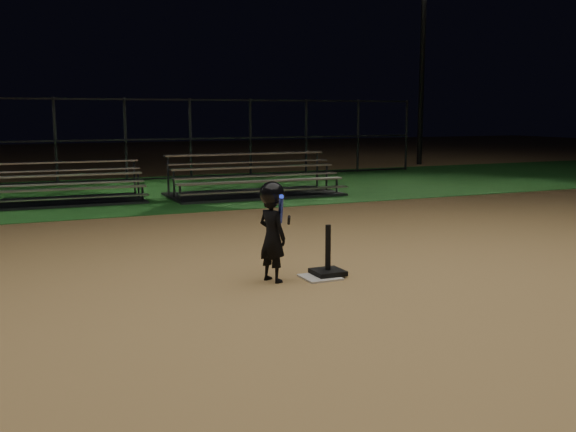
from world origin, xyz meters
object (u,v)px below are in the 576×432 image
object	(u,v)px
batting_tee	(328,266)
home_plate	(320,277)
bleacher_right	(254,187)
light_pole_right	(424,38)
child_batter	(272,229)
bleacher_left	(59,195)

from	to	relation	value
batting_tee	home_plate	bearing A→B (deg)	-158.62
bleacher_right	light_pole_right	bearing A→B (deg)	35.84
bleacher_right	home_plate	bearing A→B (deg)	-104.58
child_batter	bleacher_left	bearing A→B (deg)	-11.12
bleacher_left	batting_tee	bearing A→B (deg)	-72.52
batting_tee	bleacher_left	bearing A→B (deg)	106.07
home_plate	bleacher_right	world-z (taller)	bleacher_right
home_plate	bleacher_right	size ratio (longest dim) A/B	0.11
bleacher_left	light_pole_right	xyz separation A→B (m)	(14.34, 6.30, 4.76)
child_batter	light_pole_right	size ratio (longest dim) A/B	0.15
light_pole_right	bleacher_left	bearing A→B (deg)	-156.28
batting_tee	light_pole_right	bearing A→B (deg)	51.45
bleacher_right	light_pole_right	xyz separation A→B (m)	(9.75, 6.81, 4.73)
home_plate	light_pole_right	xyz separation A→B (m)	(12.00, 14.94, 4.93)
bleacher_right	light_pole_right	world-z (taller)	light_pole_right
child_batter	bleacher_right	world-z (taller)	child_batter
home_plate	bleacher_right	distance (m)	8.44
bleacher_left	light_pole_right	world-z (taller)	light_pole_right
bleacher_left	light_pole_right	size ratio (longest dim) A/B	0.46
child_batter	home_plate	bearing A→B (deg)	-121.90
light_pole_right	child_batter	bearing A→B (deg)	-130.35
bleacher_left	light_pole_right	distance (m)	16.37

